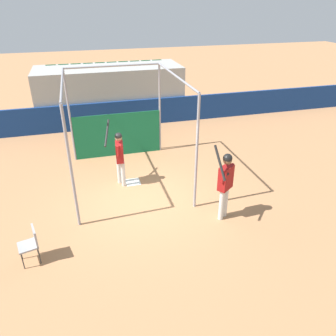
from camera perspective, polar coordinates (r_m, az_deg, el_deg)
The scene contains 8 objects.
ground_plane at distance 9.52m, azimuth -4.49°, elevation -5.48°, with size 60.00×60.00×0.00m, color #A8754C.
outfield_wall at distance 14.75m, azimuth -9.29°, elevation 9.16°, with size 24.00×0.12×1.16m.
bleacher_section at distance 15.77m, azimuth -10.05°, elevation 12.74°, with size 6.50×2.40×2.44m.
batting_cage at distance 11.03m, azimuth -8.44°, elevation 7.34°, with size 3.19×3.98×3.22m.
home_plate at distance 10.37m, azimuth -6.10°, elevation -2.46°, with size 0.44×0.44×0.02m.
player_batter at distance 9.87m, azimuth -8.47°, elevation 2.44°, with size 0.58×0.98×1.91m.
player_waiting at distance 8.29m, azimuth 9.97°, elevation -2.12°, with size 0.63×0.69×2.13m.
folding_chair at distance 7.81m, azimuth -22.72°, elevation -11.74°, with size 0.48×0.48×0.84m.
Camera 1 is at (-1.38, -7.84, 5.22)m, focal length 35.00 mm.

